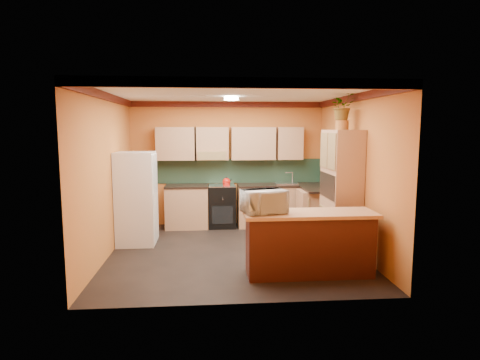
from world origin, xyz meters
The scene contains 15 objects.
room_shell centered at (0.02, 0.28, 2.09)m, with size 4.24×4.24×2.72m.
base_cabinets_back centered at (0.48, 1.80, 0.44)m, with size 3.65×0.60×0.88m, color tan.
countertop_back centered at (0.48, 1.80, 0.90)m, with size 3.65×0.62×0.04m, color black.
stove centered at (-0.14, 1.80, 0.46)m, with size 0.58×0.58×0.91m, color black.
kettle centered at (-0.04, 1.75, 1.00)m, with size 0.17×0.17×0.18m, color red, non-canonical shape.
sink centered at (1.26, 1.80, 0.94)m, with size 0.48×0.40×0.03m, color silver.
base_cabinets_right centered at (1.80, 1.09, 0.44)m, with size 0.60×0.80×0.88m, color tan.
countertop_right centered at (1.80, 1.09, 0.90)m, with size 0.62×0.80×0.04m, color black.
fridge centered at (-1.75, 0.63, 0.85)m, with size 0.68×0.66×1.70m, color white.
pantry centered at (1.85, -0.07, 1.05)m, with size 0.48×0.90×2.10m, color tan.
fern_pot centered at (1.85, -0.02, 2.18)m, with size 0.22×0.22×0.16m, color #A05B26.
fern centered at (1.85, -0.02, 2.50)m, with size 0.43×0.37×0.47m, color tan.
breakfast_bar centered at (1.02, -1.18, 0.44)m, with size 1.80×0.55×0.88m, color #431E0F.
bar_top centered at (1.02, -1.18, 0.91)m, with size 1.90×0.65×0.05m, color tan.
microwave centered at (0.35, -1.18, 1.09)m, with size 0.59×0.40×0.33m, color white.
Camera 1 is at (-0.44, -6.74, 2.12)m, focal length 30.00 mm.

